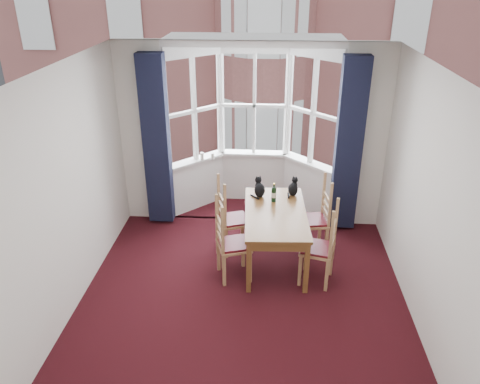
# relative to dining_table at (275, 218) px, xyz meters

# --- Properties ---
(floor) EXTENTS (4.50, 4.50, 0.00)m
(floor) POSITION_rel_dining_table_xyz_m (-0.38, -1.07, -0.68)
(floor) COLOR black
(floor) RESTS_ON ground
(ceiling) EXTENTS (4.50, 4.50, 0.00)m
(ceiling) POSITION_rel_dining_table_xyz_m (-0.38, -1.07, 2.12)
(ceiling) COLOR white
(ceiling) RESTS_ON floor
(wall_left) EXTENTS (0.00, 4.50, 4.50)m
(wall_left) POSITION_rel_dining_table_xyz_m (-2.38, -1.07, 0.72)
(wall_left) COLOR silver
(wall_left) RESTS_ON floor
(wall_right) EXTENTS (0.00, 4.50, 4.50)m
(wall_right) POSITION_rel_dining_table_xyz_m (1.62, -1.07, 0.72)
(wall_right) COLOR silver
(wall_right) RESTS_ON floor
(wall_near) EXTENTS (4.00, 0.00, 4.00)m
(wall_near) POSITION_rel_dining_table_xyz_m (-0.38, -3.32, 0.72)
(wall_near) COLOR silver
(wall_near) RESTS_ON floor
(wall_back_pier_left) EXTENTS (0.70, 0.12, 2.80)m
(wall_back_pier_left) POSITION_rel_dining_table_xyz_m (-2.03, 1.18, 0.72)
(wall_back_pier_left) COLOR silver
(wall_back_pier_left) RESTS_ON floor
(wall_back_pier_right) EXTENTS (0.70, 0.12, 2.80)m
(wall_back_pier_right) POSITION_rel_dining_table_xyz_m (1.27, 1.18, 0.72)
(wall_back_pier_right) COLOR silver
(wall_back_pier_right) RESTS_ON floor
(bay_window) EXTENTS (2.76, 0.94, 2.80)m
(bay_window) POSITION_rel_dining_table_xyz_m (-0.38, 1.69, 0.72)
(bay_window) COLOR white
(bay_window) RESTS_ON floor
(curtain_left) EXTENTS (0.38, 0.22, 2.60)m
(curtain_left) POSITION_rel_dining_table_xyz_m (-1.80, 1.00, 0.67)
(curtain_left) COLOR black
(curtain_left) RESTS_ON floor
(curtain_right) EXTENTS (0.38, 0.22, 2.60)m
(curtain_right) POSITION_rel_dining_table_xyz_m (1.04, 1.00, 0.67)
(curtain_right) COLOR black
(curtain_right) RESTS_ON floor
(dining_table) EXTENTS (0.89, 1.56, 0.76)m
(dining_table) POSITION_rel_dining_table_xyz_m (0.00, 0.00, 0.00)
(dining_table) COLOR brown
(dining_table) RESTS_ON floor
(chair_left_near) EXTENTS (0.51, 0.52, 0.92)m
(chair_left_near) POSITION_rel_dining_table_xyz_m (-0.62, -0.43, -0.20)
(chair_left_near) COLOR #AD8354
(chair_left_near) RESTS_ON floor
(chair_left_far) EXTENTS (0.52, 0.53, 0.92)m
(chair_left_far) POSITION_rel_dining_table_xyz_m (-0.66, 0.21, -0.20)
(chair_left_far) COLOR #AD8354
(chair_left_far) RESTS_ON floor
(chair_right_near) EXTENTS (0.50, 0.51, 0.92)m
(chair_right_near) POSITION_rel_dining_table_xyz_m (0.63, -0.45, -0.20)
(chair_right_near) COLOR #AD8354
(chair_right_near) RESTS_ON floor
(chair_right_far) EXTENTS (0.46, 0.48, 0.92)m
(chair_right_far) POSITION_rel_dining_table_xyz_m (0.62, 0.32, -0.20)
(chair_right_far) COLOR #AD8354
(chair_right_far) RESTS_ON floor
(cat_left) EXTENTS (0.21, 0.25, 0.30)m
(cat_left) POSITION_rel_dining_table_xyz_m (-0.23, 0.47, 0.20)
(cat_left) COLOR black
(cat_left) RESTS_ON dining_table
(cat_right) EXTENTS (0.20, 0.23, 0.27)m
(cat_right) POSITION_rel_dining_table_xyz_m (0.24, 0.55, 0.19)
(cat_right) COLOR black
(cat_right) RESTS_ON dining_table
(wine_bottle) EXTENTS (0.07, 0.07, 0.27)m
(wine_bottle) POSITION_rel_dining_table_xyz_m (-0.03, 0.32, 0.20)
(wine_bottle) COLOR black
(wine_bottle) RESTS_ON dining_table
(candle_tall) EXTENTS (0.06, 0.06, 0.12)m
(candle_tall) POSITION_rel_dining_table_xyz_m (-1.20, 1.53, 0.25)
(candle_tall) COLOR white
(candle_tall) RESTS_ON bay_window
(candle_short) EXTENTS (0.06, 0.06, 0.10)m
(candle_short) POSITION_rel_dining_table_xyz_m (-1.03, 1.56, 0.25)
(candle_short) COLOR white
(candle_short) RESTS_ON bay_window
(street) EXTENTS (80.00, 80.00, 0.00)m
(street) POSITION_rel_dining_table_xyz_m (-0.38, 31.18, -6.68)
(street) COLOR #333335
(street) RESTS_ON ground
(tenement_building) EXTENTS (18.40, 7.80, 15.20)m
(tenement_building) POSITION_rel_dining_table_xyz_m (-0.38, 12.94, 0.92)
(tenement_building) COLOR #98544E
(tenement_building) RESTS_ON street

